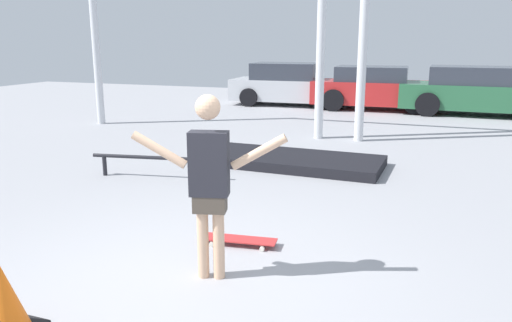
# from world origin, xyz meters

# --- Properties ---
(ground_plane) EXTENTS (36.00, 36.00, 0.00)m
(ground_plane) POSITION_xyz_m (0.00, 0.00, 0.00)
(ground_plane) COLOR #9E9EA3
(skateboarder) EXTENTS (1.40, 0.43, 1.75)m
(skateboarder) POSITION_xyz_m (0.17, 0.18, 1.00)
(skateboarder) COLOR #DBAD89
(skateboarder) RESTS_ON ground_plane
(skateboard) EXTENTS (0.86, 0.32, 0.08)m
(skateboard) POSITION_xyz_m (0.14, 0.98, 0.06)
(skateboard) COLOR red
(skateboard) RESTS_ON ground_plane
(manual_pad) EXTENTS (3.24, 1.47, 0.18)m
(manual_pad) POSITION_xyz_m (-0.31, 4.67, 0.09)
(manual_pad) COLOR black
(manual_pad) RESTS_ON ground_plane
(grind_rail) EXTENTS (2.04, 0.42, 0.37)m
(grind_rail) POSITION_xyz_m (-2.24, 3.07, 0.29)
(grind_rail) COLOR black
(grind_rail) RESTS_ON ground_plane
(parked_car_silver) EXTENTS (4.06, 1.99, 1.44)m
(parked_car_silver) POSITION_xyz_m (-2.82, 12.93, 0.69)
(parked_car_silver) COLOR #B7BABF
(parked_car_silver) RESTS_ON ground_plane
(parked_car_red) EXTENTS (4.09, 1.97, 1.38)m
(parked_car_red) POSITION_xyz_m (0.13, 12.76, 0.68)
(parked_car_red) COLOR red
(parked_car_red) RESTS_ON ground_plane
(parked_car_green) EXTENTS (4.51, 1.95, 1.44)m
(parked_car_green) POSITION_xyz_m (3.15, 12.56, 0.70)
(parked_car_green) COLOR #28603D
(parked_car_green) RESTS_ON ground_plane
(traffic_cone) EXTENTS (0.44, 0.44, 0.58)m
(traffic_cone) POSITION_xyz_m (-0.92, -1.22, 0.28)
(traffic_cone) COLOR black
(traffic_cone) RESTS_ON ground_plane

